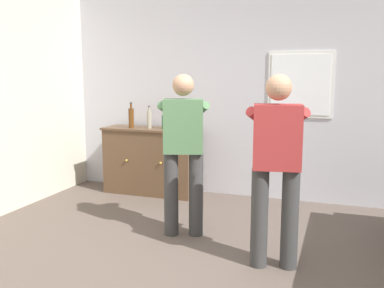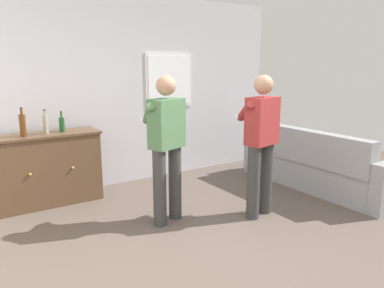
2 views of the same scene
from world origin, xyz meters
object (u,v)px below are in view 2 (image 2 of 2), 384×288
object	(u,v)px
sideboard_cabinet	(48,169)
person_standing_right	(261,139)
bottle_liquor_amber	(23,125)
bottle_spirits_clear	(62,124)
couch	(311,166)
bottle_wine_green	(45,124)
person_standing_left	(166,143)

from	to	relation	value
sideboard_cabinet	person_standing_right	xyz separation A→B (m)	(2.02, -1.79, 0.47)
sideboard_cabinet	bottle_liquor_amber	xyz separation A→B (m)	(-0.26, -0.06, 0.61)
bottle_liquor_amber	bottle_spirits_clear	distance (m)	0.48
couch	bottle_wine_green	size ratio (longest dim) A/B	7.78
couch	bottle_spirits_clear	size ratio (longest dim) A/B	8.95
bottle_wine_green	person_standing_left	bearing A→B (deg)	-52.60
sideboard_cabinet	bottle_spirits_clear	xyz separation A→B (m)	(0.22, 0.00, 0.57)
sideboard_cabinet	bottle_wine_green	bearing A→B (deg)	-78.98
bottle_spirits_clear	couch	bearing A→B (deg)	-25.37
couch	person_standing_left	bearing A→B (deg)	176.62
bottle_wine_green	bottle_spirits_clear	xyz separation A→B (m)	(0.21, 0.04, -0.03)
bottle_wine_green	person_standing_right	size ratio (longest dim) A/B	0.19
couch	bottle_spirits_clear	xyz separation A→B (m)	(-3.13, 1.48, 0.69)
bottle_liquor_amber	sideboard_cabinet	bearing A→B (deg)	12.87
bottle_wine_green	person_standing_left	size ratio (longest dim) A/B	0.19
sideboard_cabinet	bottle_wine_green	distance (m)	0.59
sideboard_cabinet	bottle_wine_green	size ratio (longest dim) A/B	4.26
bottle_spirits_clear	bottle_liquor_amber	bearing A→B (deg)	-172.81
person_standing_left	couch	bearing A→B (deg)	-3.38
sideboard_cabinet	person_standing_right	world-z (taller)	person_standing_right
sideboard_cabinet	bottle_liquor_amber	world-z (taller)	bottle_liquor_amber
couch	bottle_wine_green	distance (m)	3.70
bottle_wine_green	person_standing_right	bearing A→B (deg)	-41.09
bottle_liquor_amber	bottle_spirits_clear	xyz separation A→B (m)	(0.48, 0.06, -0.04)
bottle_spirits_clear	person_standing_left	bearing A→B (deg)	-59.70
bottle_spirits_clear	sideboard_cabinet	bearing A→B (deg)	-179.73
couch	bottle_liquor_amber	xyz separation A→B (m)	(-3.60, 1.42, 0.74)
sideboard_cabinet	bottle_spirits_clear	bearing A→B (deg)	0.27
couch	person_standing_right	xyz separation A→B (m)	(-1.33, -0.31, 0.60)
couch	person_standing_right	distance (m)	1.49
bottle_wine_green	person_standing_right	xyz separation A→B (m)	(2.01, -1.75, -0.12)
couch	bottle_spirits_clear	world-z (taller)	bottle_spirits_clear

